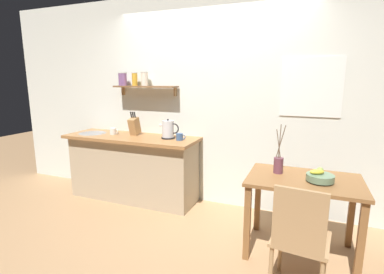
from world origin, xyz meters
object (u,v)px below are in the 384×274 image
(twig_vase, at_px, (278,164))
(coffee_mug_spare, at_px, (180,137))
(dining_table, at_px, (303,191))
(coffee_mug_by_sink, at_px, (113,131))
(dining_chair_near, at_px, (300,236))
(fruit_bowl, at_px, (320,177))
(knife_block, at_px, (134,126))
(electric_kettle, at_px, (168,130))

(twig_vase, distance_m, coffee_mug_spare, 1.31)
(dining_table, height_order, coffee_mug_by_sink, coffee_mug_by_sink)
(dining_chair_near, height_order, coffee_mug_spare, coffee_mug_spare)
(fruit_bowl, distance_m, knife_block, 2.40)
(dining_chair_near, height_order, coffee_mug_by_sink, coffee_mug_by_sink)
(dining_chair_near, xyz_separation_m, coffee_mug_by_sink, (-2.48, 1.15, 0.43))
(knife_block, distance_m, coffee_mug_spare, 0.72)
(dining_chair_near, bearing_deg, dining_table, 89.72)
(dining_chair_near, bearing_deg, fruit_bowl, 77.48)
(dining_table, distance_m, coffee_mug_by_sink, 2.56)
(electric_kettle, relative_size, knife_block, 0.82)
(dining_chair_near, bearing_deg, electric_kettle, 144.58)
(knife_block, distance_m, coffee_mug_by_sink, 0.32)
(twig_vase, height_order, electric_kettle, twig_vase)
(dining_table, height_order, fruit_bowl, fruit_bowl)
(coffee_mug_by_sink, bearing_deg, knife_block, 11.49)
(twig_vase, height_order, coffee_mug_by_sink, twig_vase)
(coffee_mug_spare, bearing_deg, coffee_mug_by_sink, 178.93)
(coffee_mug_spare, bearing_deg, electric_kettle, 165.36)
(knife_block, bearing_deg, electric_kettle, -3.54)
(dining_table, distance_m, electric_kettle, 1.78)
(knife_block, relative_size, coffee_mug_by_sink, 2.45)
(twig_vase, bearing_deg, fruit_bowl, -18.32)
(electric_kettle, height_order, coffee_mug_spare, electric_kettle)
(twig_vase, relative_size, electric_kettle, 1.80)
(fruit_bowl, relative_size, coffee_mug_spare, 1.89)
(dining_table, bearing_deg, twig_vase, 162.96)
(dining_chair_near, relative_size, fruit_bowl, 3.85)
(coffee_mug_by_sink, distance_m, coffee_mug_spare, 1.01)
(dining_table, distance_m, twig_vase, 0.33)
(fruit_bowl, bearing_deg, coffee_mug_by_sink, 167.76)
(dining_table, distance_m, fruit_bowl, 0.22)
(knife_block, relative_size, coffee_mug_spare, 2.58)
(dining_chair_near, bearing_deg, knife_block, 151.01)
(electric_kettle, bearing_deg, dining_chair_near, -35.42)
(fruit_bowl, height_order, coffee_mug_by_sink, coffee_mug_by_sink)
(twig_vase, height_order, knife_block, twig_vase)
(fruit_bowl, relative_size, twig_vase, 0.49)
(knife_block, xyz_separation_m, coffee_mug_by_sink, (-0.30, -0.06, -0.08))
(dining_chair_near, xyz_separation_m, electric_kettle, (-1.65, 1.17, 0.50))
(coffee_mug_by_sink, bearing_deg, dining_table, -11.80)
(dining_chair_near, xyz_separation_m, knife_block, (-2.18, 1.21, 0.51))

